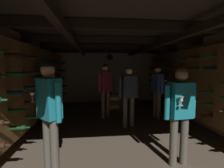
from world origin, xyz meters
TOP-DOWN VIEW (x-y plane):
  - ground_plane at (0.00, 0.00)m, footprint 8.40×8.40m
  - room_shell at (0.00, 0.27)m, footprint 4.72×6.52m
  - wine_crate_stack at (0.13, 1.65)m, footprint 0.52×0.35m
  - display_bottle at (0.04, 1.66)m, footprint 0.08×0.08m
  - person_host_center at (0.29, -0.10)m, footprint 0.53×0.27m
  - person_guest_near_left at (-1.24, -1.75)m, footprint 0.45×0.40m
  - person_guest_rear_center at (-0.25, 0.78)m, footprint 0.46×0.44m
  - person_guest_mid_left at (-1.63, -0.33)m, footprint 0.42×0.50m
  - person_guest_far_right at (1.32, 0.54)m, footprint 0.38×0.53m
  - person_guest_near_right at (0.75, -1.80)m, footprint 0.54×0.36m

SIDE VIEW (x-z plane):
  - ground_plane at x=0.00m, z-range 0.00..0.00m
  - wine_crate_stack at x=0.13m, z-range 0.00..0.60m
  - display_bottle at x=0.04m, z-range 0.56..0.91m
  - person_guest_near_right at x=0.75m, z-range 0.15..1.71m
  - person_host_center at x=0.29m, z-range 0.16..1.73m
  - person_guest_far_right at x=1.32m, z-range 0.16..1.77m
  - person_guest_near_left at x=-1.24m, z-range 0.17..1.81m
  - person_guest_rear_center at x=-0.25m, z-range 0.18..1.84m
  - person_guest_mid_left at x=-1.63m, z-range 0.18..1.89m
  - room_shell at x=0.00m, z-range 0.21..2.62m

